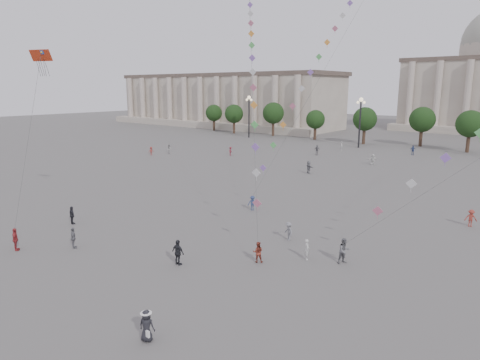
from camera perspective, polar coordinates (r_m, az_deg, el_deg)
The scene contains 26 objects.
ground at distance 31.35m, azimuth -13.31°, elevation -12.06°, with size 360.00×360.00×0.00m, color #595654.
hall_west at distance 148.11m, azimuth -2.31°, elevation 10.58°, with size 84.00×26.22×17.20m.
tree_row at distance 98.08m, azimuth 25.70°, elevation 6.77°, with size 137.12×5.12×8.00m.
lamp_post_far_west at distance 110.61m, azimuth 1.21°, elevation 9.47°, with size 2.00×0.90×10.65m.
lamp_post_mid_west at distance 95.15m, azimuth 15.76°, elevation 8.56°, with size 2.00×0.90×10.65m.
person_crowd_0 at distance 88.79m, azimuth 22.04°, elevation 3.72°, with size 1.08×0.45×1.85m, color #37497D.
person_crowd_1 at distance 85.40m, azimuth -9.38°, elevation 4.12°, with size 0.86×0.67×1.77m, color #B0AFAB.
person_crowd_2 at distance 83.50m, azimuth -11.75°, elevation 3.80°, with size 1.06×0.61×1.63m, color maroon.
person_crowd_4 at distance 75.12m, azimuth 17.27°, elevation 2.65°, with size 1.70×0.54×1.83m, color silver.
person_crowd_6 at distance 36.72m, azimuth 6.49°, elevation -6.79°, with size 1.03×0.59×1.60m, color slate.
person_crowd_8 at distance 45.35m, azimuth 28.42°, elevation -4.49°, with size 1.06×0.61×1.64m, color maroon.
person_crowd_10 at distance 90.07m, azimuth 13.39°, elevation 4.41°, with size 0.69×0.45×1.89m, color #AFAEAB.
person_crowd_12 at distance 65.29m, azimuth 9.16°, elevation 1.71°, with size 1.79×0.57×1.93m, color slate.
person_crowd_13 at distance 32.98m, azimuth 8.92°, elevation -9.12°, with size 0.58×0.38×1.59m, color beige.
person_crowd_16 at distance 83.54m, azimuth 10.22°, elevation 3.96°, with size 1.12×0.47×1.91m, color #5C5B5F.
person_crowd_17 at distance 81.63m, azimuth -1.27°, elevation 3.87°, with size 1.07×0.62×1.66m, color maroon.
tourist_0 at distance 38.59m, azimuth -27.77°, elevation -7.03°, with size 1.08×0.45×1.85m, color #A02B2F.
tourist_1 at distance 43.63m, azimuth -21.49°, elevation -4.40°, with size 1.02×0.42×1.74m, color #222328.
tourist_3 at distance 37.21m, azimuth -21.34°, elevation -7.21°, with size 1.02×0.42×1.74m, color slate.
tourist_4 at distance 31.89m, azimuth -8.26°, elevation -9.54°, with size 1.12×0.47×1.92m, color black.
kite_flyer_0 at distance 32.12m, azimuth 2.40°, elevation -9.57°, with size 0.77×0.60×1.59m, color maroon.
kite_flyer_1 at distance 45.17m, azimuth 1.67°, elevation -3.08°, with size 1.02×0.58×1.58m, color navy.
kite_flyer_2 at distance 32.77m, azimuth 13.72°, elevation -9.17°, with size 0.93×0.72×1.91m, color slate.
hat_person at distance 23.47m, azimuth -12.34°, elevation -18.38°, with size 0.97×0.82×1.69m.
dragon_kite at distance 45.07m, azimuth -24.94°, elevation 13.82°, with size 4.22×3.96×16.69m.
kite_train_west at distance 61.69m, azimuth 1.30°, elevation 22.60°, with size 37.15×44.80×72.04m.
Camera 1 is at (23.01, -17.06, 12.73)m, focal length 32.00 mm.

